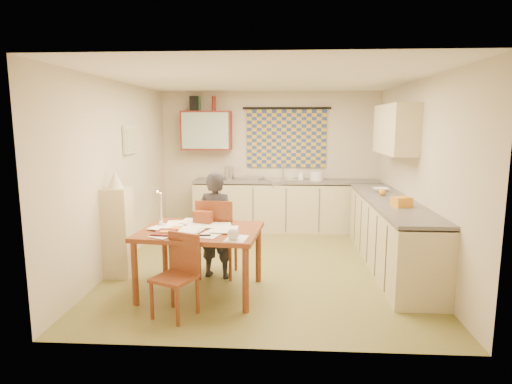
# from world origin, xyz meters

# --- Properties ---
(floor) EXTENTS (4.00, 4.50, 0.02)m
(floor) POSITION_xyz_m (0.00, 0.00, -0.01)
(floor) COLOR olive
(floor) RESTS_ON ground
(ceiling) EXTENTS (4.00, 4.50, 0.02)m
(ceiling) POSITION_xyz_m (0.00, 0.00, 2.51)
(ceiling) COLOR white
(ceiling) RESTS_ON floor
(wall_back) EXTENTS (4.00, 0.02, 2.50)m
(wall_back) POSITION_xyz_m (0.00, 2.26, 1.25)
(wall_back) COLOR beige
(wall_back) RESTS_ON floor
(wall_front) EXTENTS (4.00, 0.02, 2.50)m
(wall_front) POSITION_xyz_m (0.00, -2.26, 1.25)
(wall_front) COLOR beige
(wall_front) RESTS_ON floor
(wall_left) EXTENTS (0.02, 4.50, 2.50)m
(wall_left) POSITION_xyz_m (-2.01, 0.00, 1.25)
(wall_left) COLOR beige
(wall_left) RESTS_ON floor
(wall_right) EXTENTS (0.02, 4.50, 2.50)m
(wall_right) POSITION_xyz_m (2.01, 0.00, 1.25)
(wall_right) COLOR beige
(wall_right) RESTS_ON floor
(window_blind) EXTENTS (1.45, 0.03, 1.05)m
(window_blind) POSITION_xyz_m (0.30, 2.22, 1.65)
(window_blind) COLOR navy
(window_blind) RESTS_ON wall_back
(curtain_rod) EXTENTS (1.60, 0.04, 0.04)m
(curtain_rod) POSITION_xyz_m (0.30, 2.20, 2.20)
(curtain_rod) COLOR black
(curtain_rod) RESTS_ON wall_back
(wall_cabinet) EXTENTS (0.90, 0.34, 0.70)m
(wall_cabinet) POSITION_xyz_m (-1.15, 2.08, 1.80)
(wall_cabinet) COLOR maroon
(wall_cabinet) RESTS_ON wall_back
(wall_cabinet_glass) EXTENTS (0.84, 0.02, 0.64)m
(wall_cabinet_glass) POSITION_xyz_m (-1.15, 1.91, 1.80)
(wall_cabinet_glass) COLOR #99B2A5
(wall_cabinet_glass) RESTS_ON wall_back
(upper_cabinet_right) EXTENTS (0.34, 1.30, 0.70)m
(upper_cabinet_right) POSITION_xyz_m (1.83, 0.55, 1.85)
(upper_cabinet_right) COLOR #C2B284
(upper_cabinet_right) RESTS_ON wall_right
(framed_print) EXTENTS (0.04, 0.50, 0.40)m
(framed_print) POSITION_xyz_m (-1.97, 0.40, 1.70)
(framed_print) COLOR beige
(framed_print) RESTS_ON wall_left
(print_canvas) EXTENTS (0.01, 0.42, 0.32)m
(print_canvas) POSITION_xyz_m (-1.95, 0.40, 1.70)
(print_canvas) COLOR beige
(print_canvas) RESTS_ON wall_left
(counter_back) EXTENTS (3.30, 0.62, 0.92)m
(counter_back) POSITION_xyz_m (0.30, 1.95, 0.45)
(counter_back) COLOR #C2B284
(counter_back) RESTS_ON floor
(counter_right) EXTENTS (0.62, 2.95, 0.92)m
(counter_right) POSITION_xyz_m (1.70, 0.03, 0.45)
(counter_right) COLOR #C2B284
(counter_right) RESTS_ON floor
(stove) EXTENTS (0.55, 0.55, 0.86)m
(stove) POSITION_xyz_m (1.70, -1.03, 0.43)
(stove) COLOR white
(stove) RESTS_ON floor
(sink) EXTENTS (0.68, 0.63, 0.10)m
(sink) POSITION_xyz_m (0.23, 1.95, 0.88)
(sink) COLOR silver
(sink) RESTS_ON counter_back
(tap) EXTENTS (0.04, 0.04, 0.28)m
(tap) POSITION_xyz_m (0.24, 2.13, 1.06)
(tap) COLOR silver
(tap) RESTS_ON counter_back
(dish_rack) EXTENTS (0.42, 0.38, 0.06)m
(dish_rack) POSITION_xyz_m (-0.31, 1.95, 0.95)
(dish_rack) COLOR silver
(dish_rack) RESTS_ON counter_back
(kettle) EXTENTS (0.23, 0.23, 0.24)m
(kettle) POSITION_xyz_m (-0.73, 1.95, 1.04)
(kettle) COLOR silver
(kettle) RESTS_ON counter_back
(mixing_bowl) EXTENTS (0.32, 0.32, 0.16)m
(mixing_bowl) POSITION_xyz_m (0.84, 1.95, 1.00)
(mixing_bowl) COLOR white
(mixing_bowl) RESTS_ON counter_back
(soap_bottle) EXTENTS (0.15, 0.15, 0.19)m
(soap_bottle) POSITION_xyz_m (0.58, 2.00, 1.01)
(soap_bottle) COLOR white
(soap_bottle) RESTS_ON counter_back
(bowl) EXTENTS (0.25, 0.25, 0.06)m
(bowl) POSITION_xyz_m (1.70, 0.72, 0.95)
(bowl) COLOR white
(bowl) RESTS_ON counter_right
(orange_bag) EXTENTS (0.26, 0.23, 0.12)m
(orange_bag) POSITION_xyz_m (1.70, -0.43, 0.98)
(orange_bag) COLOR orange
(orange_bag) RESTS_ON counter_right
(fruit_orange) EXTENTS (0.10, 0.10, 0.10)m
(fruit_orange) POSITION_xyz_m (1.65, 0.38, 0.97)
(fruit_orange) COLOR orange
(fruit_orange) RESTS_ON counter_right
(speaker) EXTENTS (0.18, 0.22, 0.26)m
(speaker) POSITION_xyz_m (-1.36, 2.08, 2.28)
(speaker) COLOR black
(speaker) RESTS_ON wall_cabinet
(bottle_green) EXTENTS (0.08, 0.08, 0.26)m
(bottle_green) POSITION_xyz_m (-1.29, 2.08, 2.28)
(bottle_green) COLOR #195926
(bottle_green) RESTS_ON wall_cabinet
(bottle_brown) EXTENTS (0.08, 0.08, 0.26)m
(bottle_brown) POSITION_xyz_m (-1.01, 2.08, 2.28)
(bottle_brown) COLOR maroon
(bottle_brown) RESTS_ON wall_cabinet
(dining_table) EXTENTS (1.41, 1.12, 0.75)m
(dining_table) POSITION_xyz_m (-0.70, -1.03, 0.38)
(dining_table) COLOR #652D14
(dining_table) RESTS_ON floor
(chair_far) EXTENTS (0.49, 0.49, 1.01)m
(chair_far) POSITION_xyz_m (-0.59, -0.47, 0.31)
(chair_far) COLOR #652D14
(chair_far) RESTS_ON floor
(chair_near) EXTENTS (0.50, 0.50, 0.83)m
(chair_near) POSITION_xyz_m (-0.84, -1.65, 0.26)
(chair_near) COLOR #652D14
(chair_near) RESTS_ON floor
(person) EXTENTS (0.64, 0.55, 1.35)m
(person) POSITION_xyz_m (-0.59, -0.52, 0.68)
(person) COLOR black
(person) RESTS_ON floor
(shelf_stand) EXTENTS (0.32, 0.30, 1.14)m
(shelf_stand) POSITION_xyz_m (-1.84, -0.56, 0.57)
(shelf_stand) COLOR #C2B284
(shelf_stand) RESTS_ON floor
(lampshade) EXTENTS (0.20, 0.20, 0.22)m
(lampshade) POSITION_xyz_m (-1.84, -0.56, 1.25)
(lampshade) COLOR beige
(lampshade) RESTS_ON shelf_stand
(letter_rack) EXTENTS (0.23, 0.14, 0.16)m
(letter_rack) POSITION_xyz_m (-0.71, -0.79, 0.83)
(letter_rack) COLOR #652D14
(letter_rack) RESTS_ON dining_table
(mug) EXTENTS (0.13, 0.13, 0.10)m
(mug) POSITION_xyz_m (-0.27, -1.44, 0.80)
(mug) COLOR white
(mug) RESTS_ON dining_table
(magazine) EXTENTS (0.27, 0.33, 0.03)m
(magazine) POSITION_xyz_m (-1.15, -1.24, 0.76)
(magazine) COLOR maroon
(magazine) RESTS_ON dining_table
(book) EXTENTS (0.34, 0.37, 0.02)m
(book) POSITION_xyz_m (-1.11, -1.09, 0.76)
(book) COLOR orange
(book) RESTS_ON dining_table
(orange_box) EXTENTS (0.12, 0.09, 0.04)m
(orange_box) POSITION_xyz_m (-1.02, -1.29, 0.77)
(orange_box) COLOR orange
(orange_box) RESTS_ON dining_table
(eyeglasses) EXTENTS (0.13, 0.06, 0.02)m
(eyeglasses) POSITION_xyz_m (-0.59, -1.32, 0.76)
(eyeglasses) COLOR black
(eyeglasses) RESTS_ON dining_table
(candle_holder) EXTENTS (0.07, 0.07, 0.18)m
(candle_holder) POSITION_xyz_m (-1.19, -0.91, 0.84)
(candle_holder) COLOR silver
(candle_holder) RESTS_ON dining_table
(candle) EXTENTS (0.03, 0.03, 0.22)m
(candle) POSITION_xyz_m (-1.16, -0.96, 1.04)
(candle) COLOR white
(candle) RESTS_ON dining_table
(candle_flame) EXTENTS (0.02, 0.02, 0.02)m
(candle_flame) POSITION_xyz_m (-1.20, -0.94, 1.16)
(candle_flame) COLOR #FFCC66
(candle_flame) RESTS_ON dining_table
(papers) EXTENTS (1.17, 1.00, 0.03)m
(papers) POSITION_xyz_m (-0.71, -1.03, 0.76)
(papers) COLOR white
(papers) RESTS_ON dining_table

